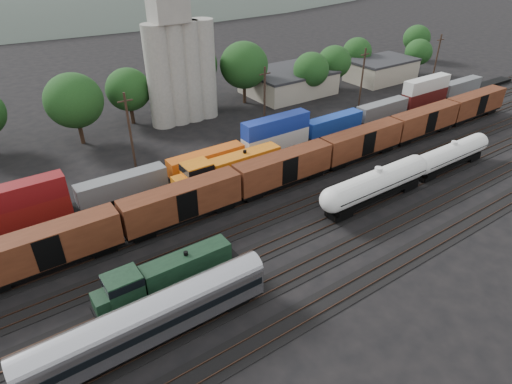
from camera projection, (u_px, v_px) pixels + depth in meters
ground at (288, 210)px, 55.41m from camera, size 600.00×600.00×0.00m
tracks at (288, 210)px, 55.38m from camera, size 180.00×33.20×0.20m
green_locomotive at (162, 277)px, 41.19m from camera, size 15.24×2.69×4.04m
tank_car_a at (376, 183)px, 55.54m from camera, size 18.80×3.37×4.93m
tank_car_b at (451, 154)px, 63.73m from camera, size 16.67×2.98×4.37m
passenger_coach at (151, 319)px, 35.78m from camera, size 21.37×2.64×4.85m
orange_locomotive at (226, 169)px, 59.60m from camera, size 18.23×3.04×4.56m
boxcar_string at (236, 184)px, 55.07m from camera, size 122.80×2.90×4.20m
container_wall at (190, 162)px, 61.66m from camera, size 160.00×2.60×5.80m
grain_silo at (180, 61)px, 76.61m from camera, size 13.40×5.00×29.00m
industrial_sheds at (202, 105)px, 82.19m from camera, size 119.38×17.26×5.10m
tree_band at (110, 92)px, 73.60m from camera, size 167.07×19.24×14.28m
utility_poles at (203, 115)px, 67.73m from camera, size 122.20×0.36×12.00m
distant_hills at (53, 33)px, 261.04m from camera, size 860.00×286.00×130.00m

